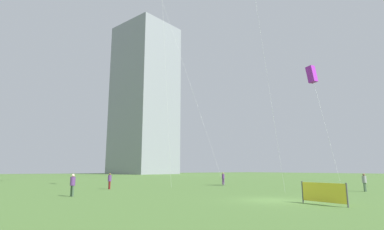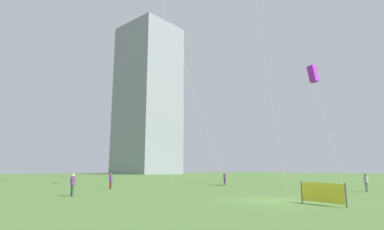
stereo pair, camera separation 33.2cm
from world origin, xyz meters
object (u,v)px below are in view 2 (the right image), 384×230
Objects in this scene: person_standing_2 at (366,181)px; person_standing_3 at (73,183)px; person_standing_0 at (111,180)px; person_standing_1 at (225,178)px; event_banner at (322,193)px; kite_flying_1 at (313,74)px; distant_highrise_1 at (148,99)px.

person_standing_2 is 24.89m from person_standing_3.
person_standing_3 is (-5.14, -6.61, 0.02)m from person_standing_0.
person_standing_3 is at bearing -40.41° from person_standing_0.
person_standing_1 reaches higher than event_banner.
person_standing_2 is 0.98× the size of person_standing_3.
kite_flying_1 reaches higher than person_standing_0.
person_standing_0 is 0.98× the size of person_standing_3.
person_standing_0 is 24.19m from kite_flying_1.
person_standing_0 is 15.45m from person_standing_1.
person_standing_2 is at bearing 16.93° from event_banner.
distant_highrise_1 is (45.98, 89.05, 32.19)m from person_standing_0.
kite_flying_1 is (0.08, 4.50, 11.25)m from person_standing_2.
distant_highrise_1 is at bearing 74.43° from kite_flying_1.
distant_highrise_1 reaches higher than person_standing_3.
person_standing_1 is 0.96× the size of person_standing_3.
person_standing_3 is at bearing 167.22° from kite_flying_1.
person_standing_3 is at bearing -99.76° from person_standing_1.
person_standing_0 is at bearing 138.98° from person_standing_2.
event_banner is (-10.17, -20.62, -0.23)m from person_standing_1.
person_standing_0 is 8.38m from person_standing_3.
person_standing_3 reaches higher than person_standing_1.
person_standing_1 is (15.44, 0.48, -0.01)m from person_standing_0.
person_standing_1 is 0.99× the size of person_standing_2.
kite_flying_1 is at bearing -17.66° from person_standing_1.
person_standing_3 is 17.07m from event_banner.
person_standing_1 is at bearing -124.27° from distant_highrise_1.
person_standing_0 reaches higher than event_banner.
person_standing_3 is (-22.92, 9.72, 0.02)m from person_standing_2.
person_standing_2 is 12.11m from kite_flying_1.
person_standing_2 reaches higher than person_standing_1.
distant_highrise_1 is at bearing -52.81° from person_standing_3.
kite_flying_1 is at bearing 90.47° from person_standing_2.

